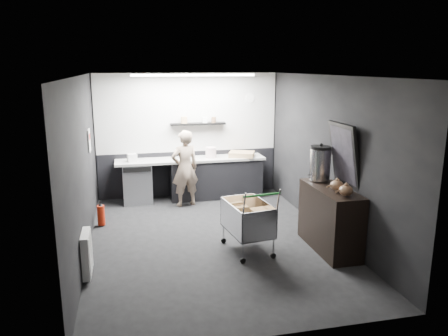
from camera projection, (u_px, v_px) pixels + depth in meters
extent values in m
plane|color=black|center=(213.00, 240.00, 7.31)|extent=(5.50, 5.50, 0.00)
plane|color=silver|center=(212.00, 76.00, 6.69)|extent=(5.50, 5.50, 0.00)
plane|color=black|center=(188.00, 135.00, 9.61)|extent=(5.50, 0.00, 5.50)
plane|color=black|center=(266.00, 219.00, 4.39)|extent=(5.50, 0.00, 5.50)
plane|color=black|center=(82.00, 168.00, 6.57)|extent=(0.00, 5.50, 5.50)
plane|color=black|center=(328.00, 156.00, 7.43)|extent=(0.00, 5.50, 5.50)
cube|color=beige|center=(188.00, 113.00, 9.48)|extent=(3.95, 0.02, 1.70)
cube|color=black|center=(189.00, 173.00, 9.79)|extent=(3.95, 0.02, 1.00)
cube|color=black|center=(198.00, 124.00, 9.47)|extent=(1.20, 0.22, 0.04)
cylinder|color=white|center=(250.00, 98.00, 9.70)|extent=(0.20, 0.03, 0.20)
cube|color=silver|center=(89.00, 141.00, 7.76)|extent=(0.02, 0.30, 0.40)
cube|color=red|center=(89.00, 137.00, 7.75)|extent=(0.02, 0.22, 0.10)
cube|color=white|center=(87.00, 253.00, 5.96)|extent=(0.10, 0.50, 0.60)
cube|color=white|center=(194.00, 75.00, 8.45)|extent=(2.40, 0.20, 0.04)
cube|color=black|center=(216.00, 178.00, 9.63)|extent=(2.00, 0.56, 0.85)
cube|color=#A4A5A0|center=(191.00, 160.00, 9.41)|extent=(3.20, 0.60, 0.05)
cube|color=#9EA0A5|center=(138.00, 183.00, 9.26)|extent=(0.60, 0.58, 0.85)
cube|color=black|center=(137.00, 170.00, 8.90)|extent=(0.56, 0.02, 0.10)
imported|color=#C3B29B|center=(185.00, 168.00, 8.96)|extent=(0.65, 0.50, 1.58)
cube|color=silver|center=(248.00, 231.00, 6.83)|extent=(0.70, 0.97, 0.02)
cube|color=silver|center=(230.00, 219.00, 6.72)|extent=(0.14, 0.89, 0.47)
cube|color=silver|center=(265.00, 216.00, 6.84)|extent=(0.14, 0.89, 0.47)
cube|color=silver|center=(256.00, 227.00, 6.36)|extent=(0.58, 0.10, 0.47)
cube|color=silver|center=(241.00, 208.00, 7.20)|extent=(0.58, 0.10, 0.47)
cylinder|color=silver|center=(239.00, 252.00, 6.42)|extent=(0.02, 0.02, 0.32)
cylinder|color=silver|center=(271.00, 249.00, 6.53)|extent=(0.02, 0.02, 0.32)
cylinder|color=silver|center=(226.00, 232.00, 7.20)|extent=(0.02, 0.02, 0.32)
cylinder|color=silver|center=(255.00, 229.00, 7.31)|extent=(0.02, 0.02, 0.32)
cylinder|color=#248434|center=(258.00, 195.00, 6.19)|extent=(0.58, 0.11, 0.03)
cube|color=olive|center=(238.00, 217.00, 6.86)|extent=(0.29, 0.35, 0.40)
cube|color=olive|center=(259.00, 222.00, 6.70)|extent=(0.27, 0.32, 0.36)
cylinder|color=black|center=(239.00, 260.00, 6.46)|extent=(0.09, 0.04, 0.08)
cylinder|color=black|center=(226.00, 239.00, 7.23)|extent=(0.09, 0.04, 0.08)
cylinder|color=black|center=(271.00, 257.00, 6.56)|extent=(0.09, 0.04, 0.08)
cylinder|color=black|center=(255.00, 237.00, 7.34)|extent=(0.09, 0.04, 0.08)
cube|color=black|center=(330.00, 219.00, 6.86)|extent=(0.50, 1.34, 1.00)
cylinder|color=silver|center=(320.00, 164.00, 7.10)|extent=(0.33, 0.33, 0.51)
cylinder|color=black|center=(321.00, 148.00, 7.04)|extent=(0.33, 0.33, 0.04)
sphere|color=black|center=(321.00, 145.00, 7.03)|extent=(0.06, 0.06, 0.06)
ellipsoid|color=brown|center=(337.00, 185.00, 6.56)|extent=(0.20, 0.20, 0.16)
ellipsoid|color=brown|center=(346.00, 190.00, 6.30)|extent=(0.20, 0.20, 0.16)
cube|color=black|center=(344.00, 155.00, 6.72)|extent=(0.22, 0.78, 1.00)
cube|color=black|center=(343.00, 155.00, 6.72)|extent=(0.16, 0.67, 0.86)
cylinder|color=#A9200B|center=(101.00, 215.00, 7.92)|extent=(0.14, 0.14, 0.36)
cone|color=black|center=(100.00, 205.00, 7.87)|extent=(0.09, 0.09, 0.05)
cylinder|color=black|center=(100.00, 203.00, 7.86)|extent=(0.03, 0.03, 0.05)
cube|color=#A68558|center=(242.00, 154.00, 9.58)|extent=(0.64, 0.58, 0.11)
cylinder|color=beige|center=(211.00, 152.00, 9.47)|extent=(0.23, 0.23, 0.23)
cube|color=white|center=(132.00, 158.00, 9.07)|extent=(0.21, 0.18, 0.17)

